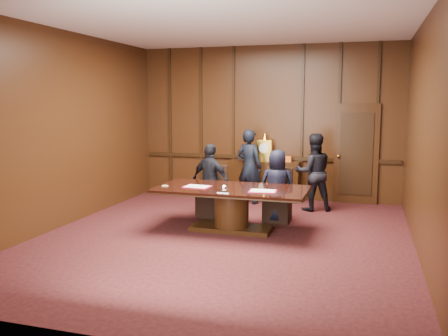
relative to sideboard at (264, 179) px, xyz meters
name	(u,v)px	position (x,y,z in m)	size (l,w,h in m)	color
room	(229,134)	(0.07, -3.12, 1.24)	(7.00, 7.04, 3.50)	black
sideboard	(264,179)	(0.00, 0.00, 0.00)	(1.60, 0.45, 1.54)	black
conference_table	(232,202)	(0.01, -2.75, 0.02)	(2.62, 1.32, 0.76)	black
folder_left	(197,187)	(-0.58, -2.87, 0.28)	(0.48, 0.37, 0.02)	#A70F28
folder_right	(263,191)	(0.60, -2.94, 0.28)	(0.49, 0.38, 0.02)	#A70F28
inkstand	(224,189)	(0.01, -3.20, 0.33)	(0.20, 0.14, 0.12)	white
notepad	(165,186)	(-1.16, -2.95, 0.28)	(0.10, 0.07, 0.01)	#E6CB70
chair_left	(212,202)	(-0.64, -1.87, -0.19)	(0.53, 0.53, 0.99)	black
chair_right	(278,206)	(0.66, -1.87, -0.19)	(0.49, 0.49, 0.99)	black
signatory_left	(211,181)	(-0.64, -1.95, 0.23)	(0.84, 0.35, 1.44)	black
signatory_right	(277,186)	(0.66, -1.95, 0.20)	(0.67, 0.44, 1.37)	black
witness_left	(249,166)	(-0.24, -0.46, 0.34)	(0.60, 0.39, 1.64)	black
witness_right	(313,172)	(1.19, -0.76, 0.31)	(0.78, 0.60, 1.60)	black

